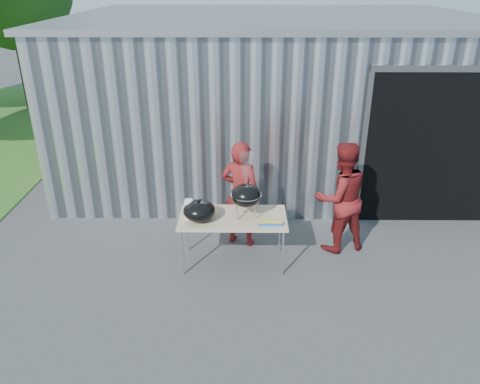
{
  "coord_description": "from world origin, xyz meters",
  "views": [
    {
      "loc": [
        0.16,
        -5.41,
        3.81
      ],
      "look_at": [
        0.1,
        0.53,
        1.05
      ],
      "focal_mm": 35.0,
      "sensor_mm": 36.0,
      "label": 1
    }
  ],
  "objects_px": {
    "folding_table": "(233,219)",
    "kettle_grill": "(246,189)",
    "person_bystander": "(340,198)",
    "person_cook": "(241,194)"
  },
  "relations": [
    {
      "from": "kettle_grill",
      "to": "person_bystander",
      "type": "height_order",
      "value": "person_bystander"
    },
    {
      "from": "kettle_grill",
      "to": "person_bystander",
      "type": "relative_size",
      "value": 0.55
    },
    {
      "from": "folding_table",
      "to": "kettle_grill",
      "type": "bearing_deg",
      "value": -2.01
    },
    {
      "from": "folding_table",
      "to": "person_cook",
      "type": "distance_m",
      "value": 0.59
    },
    {
      "from": "folding_table",
      "to": "person_cook",
      "type": "relative_size",
      "value": 0.9
    },
    {
      "from": "person_cook",
      "to": "folding_table",
      "type": "bearing_deg",
      "value": 99.84
    },
    {
      "from": "person_cook",
      "to": "person_bystander",
      "type": "height_order",
      "value": "person_bystander"
    },
    {
      "from": "folding_table",
      "to": "person_cook",
      "type": "height_order",
      "value": "person_cook"
    },
    {
      "from": "kettle_grill",
      "to": "person_bystander",
      "type": "distance_m",
      "value": 1.49
    },
    {
      "from": "kettle_grill",
      "to": "folding_table",
      "type": "bearing_deg",
      "value": 177.99
    }
  ]
}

